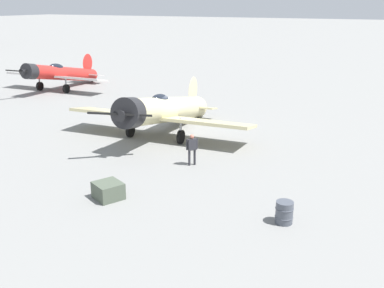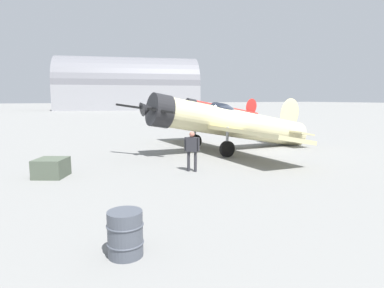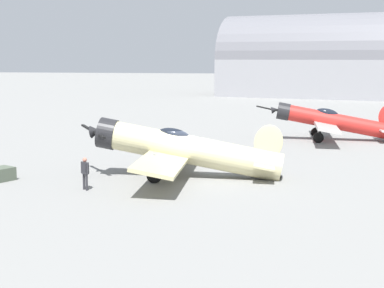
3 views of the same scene
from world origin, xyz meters
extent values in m
plane|color=gray|center=(0.00, 0.00, 0.00)|extent=(400.00, 400.00, 0.00)
cylinder|color=beige|center=(0.00, 0.00, 1.46)|extent=(2.12, 9.76, 3.18)
cylinder|color=#232326|center=(0.29, -4.57, 2.28)|extent=(1.71, 1.27, 1.77)
cone|color=#232326|center=(0.33, -5.22, 2.40)|extent=(0.72, 0.70, 0.77)
cube|color=black|center=(0.34, -5.37, 2.40)|extent=(2.54, 2.24, 0.47)
ellipsoid|color=black|center=(0.06, -0.95, 2.28)|extent=(0.87, 1.84, 0.97)
cube|color=#C6BC89|center=(0.07, -1.15, 1.25)|extent=(11.49, 2.80, 0.55)
ellipsoid|color=beige|center=(-0.25, 4.01, 1.97)|extent=(0.23, 1.80, 2.07)
cube|color=#C6BC89|center=(-0.24, 3.81, 0.86)|extent=(3.46, 1.31, 0.29)
cylinder|color=#999BA0|center=(1.76, -1.61, 0.95)|extent=(0.14, 0.14, 1.10)
cylinder|color=black|center=(1.76, -1.61, 0.40)|extent=(0.25, 0.81, 0.80)
cylinder|color=#999BA0|center=(-1.55, -1.82, 0.95)|extent=(0.14, 0.14, 1.10)
cylinder|color=black|center=(-1.55, -1.82, 0.40)|extent=(0.25, 0.81, 0.80)
cylinder|color=black|center=(-0.29, 4.58, 0.14)|extent=(0.12, 0.29, 0.28)
cylinder|color=red|center=(-15.85, 8.46, 1.44)|extent=(1.56, 8.90, 2.76)
cylinder|color=#232326|center=(-15.69, 4.27, 2.20)|extent=(1.36, 1.17, 1.45)
cone|color=#232326|center=(-15.66, 3.62, 2.31)|extent=(0.57, 0.66, 0.64)
cube|color=black|center=(-15.65, 3.47, 2.31)|extent=(0.99, 2.65, 0.57)
ellipsoid|color=black|center=(-15.82, 7.59, 2.11)|extent=(0.83, 1.82, 0.97)
cube|color=#BCB7B2|center=(-15.81, 7.41, 1.29)|extent=(10.26, 2.08, 0.47)
ellipsoid|color=red|center=(-16.00, 12.15, 1.94)|extent=(0.19, 1.81, 2.09)
cube|color=#BCB7B2|center=(-15.99, 11.95, 0.86)|extent=(3.44, 1.23, 0.29)
cylinder|color=#999BA0|center=(-14.28, 6.94, 0.96)|extent=(0.14, 0.14, 1.11)
cylinder|color=black|center=(-14.28, 6.94, 0.40)|extent=(0.23, 0.81, 0.80)
cylinder|color=#999BA0|center=(-17.30, 6.82, 0.96)|extent=(0.14, 0.14, 1.11)
cylinder|color=black|center=(-17.30, 6.82, 0.40)|extent=(0.23, 0.81, 0.80)
cylinder|color=black|center=(-16.02, 12.68, 0.14)|extent=(0.11, 0.28, 0.28)
cylinder|color=#2D2D33|center=(3.83, -4.61, 0.40)|extent=(0.12, 0.12, 0.80)
cylinder|color=#2D2D33|center=(4.02, -4.40, 0.40)|extent=(0.12, 0.12, 0.80)
cube|color=#2D2D33|center=(3.93, -4.51, 1.08)|extent=(0.45, 0.47, 0.57)
sphere|color=#BD6F5B|center=(3.93, -4.51, 1.48)|extent=(0.21, 0.21, 0.21)
cylinder|color=#2D2D33|center=(3.75, -4.71, 1.10)|extent=(0.09, 0.09, 0.53)
cylinder|color=#2D2D33|center=(4.11, -4.31, 1.10)|extent=(0.09, 0.09, 0.53)
cube|color=#4C5647|center=(2.60, -9.59, 0.34)|extent=(1.44, 1.41, 0.69)
cylinder|color=#474C56|center=(9.69, -8.48, 0.42)|extent=(0.64, 0.64, 0.85)
torus|color=#474C56|center=(9.69, -8.48, 0.59)|extent=(0.68, 0.68, 0.04)
torus|color=#474C56|center=(9.69, -8.48, 0.25)|extent=(0.68, 0.68, 0.04)
camera|label=1|loc=(13.32, -23.28, 7.79)|focal=41.96mm
camera|label=2|loc=(15.27, -9.68, 2.87)|focal=30.07mm
camera|label=3|loc=(30.43, 5.68, 6.36)|focal=55.31mm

